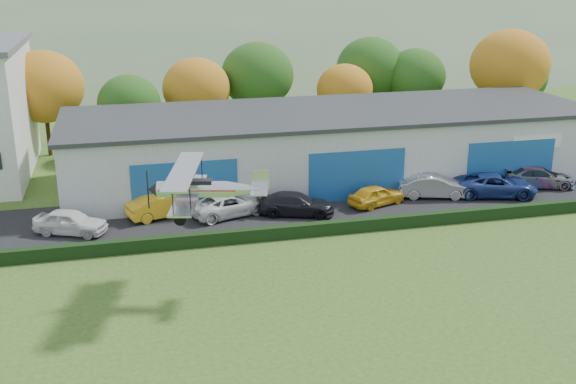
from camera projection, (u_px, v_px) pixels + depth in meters
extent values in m
plane|color=#2E551A|center=(420.00, 383.00, 27.44)|extent=(300.00, 300.00, 0.00)
cube|color=black|center=(333.00, 206.00, 47.48)|extent=(48.00, 9.00, 0.05)
cube|color=black|center=(357.00, 225.00, 42.94)|extent=(46.00, 0.60, 0.80)
cube|color=#B2B7BC|center=(332.00, 145.00, 53.62)|extent=(40.00, 12.00, 5.00)
cube|color=#2D3033|center=(332.00, 112.00, 52.79)|extent=(40.60, 12.60, 0.30)
cube|color=#1B539E|center=(185.00, 188.00, 45.52)|extent=(7.00, 0.12, 3.60)
cube|color=#1B539E|center=(357.00, 176.00, 48.26)|extent=(7.00, 0.12, 3.60)
cube|color=#1B539E|center=(511.00, 165.00, 51.00)|extent=(7.00, 0.12, 3.60)
cylinder|color=#3D2614|center=(49.00, 138.00, 59.96)|extent=(0.36, 0.36, 3.15)
ellipsoid|color=#925C12|center=(43.00, 87.00, 58.57)|extent=(6.84, 6.84, 6.16)
cylinder|color=#3D2614|center=(132.00, 142.00, 59.82)|extent=(0.36, 0.36, 2.45)
ellipsoid|color=#1E4C14|center=(129.00, 103.00, 58.74)|extent=(5.32, 5.32, 4.79)
cylinder|color=#3D2614|center=(198.00, 131.00, 62.98)|extent=(0.36, 0.36, 2.80)
ellipsoid|color=#925C12|center=(196.00, 88.00, 61.74)|extent=(6.08, 6.08, 5.47)
cylinder|color=#3D2614|center=(258.00, 122.00, 66.14)|extent=(0.36, 0.36, 3.15)
ellipsoid|color=#1E4C14|center=(257.00, 75.00, 64.75)|extent=(6.84, 6.84, 6.16)
cylinder|color=#3D2614|center=(344.00, 125.00, 66.23)|extent=(0.36, 0.36, 2.45)
ellipsoid|color=#925C12|center=(345.00, 89.00, 65.15)|extent=(5.32, 5.32, 4.79)
cylinder|color=#3D2614|center=(413.00, 115.00, 69.84)|extent=(0.36, 0.36, 2.80)
ellipsoid|color=#1E4C14|center=(415.00, 76.00, 68.61)|extent=(6.08, 6.08, 5.47)
cylinder|color=#3D2614|center=(505.00, 116.00, 67.87)|extent=(0.36, 0.36, 3.50)
ellipsoid|color=#925C12|center=(510.00, 65.00, 66.32)|extent=(7.60, 7.60, 6.84)
cylinder|color=#3D2614|center=(518.00, 111.00, 72.64)|extent=(0.36, 0.36, 2.45)
ellipsoid|color=#1E4C14|center=(522.00, 78.00, 71.55)|extent=(5.32, 5.32, 4.79)
cylinder|color=#3D2614|center=(369.00, 111.00, 70.72)|extent=(0.36, 0.36, 3.15)
ellipsoid|color=#1E4C14|center=(370.00, 68.00, 69.33)|extent=(6.84, 6.84, 6.16)
ellipsoid|color=#4C6642|center=(251.00, 102.00, 165.92)|extent=(320.00, 196.00, 56.00)
ellipsoid|color=#4C6642|center=(513.00, 69.00, 180.17)|extent=(240.00, 126.00, 36.00)
imported|color=silver|center=(70.00, 222.00, 42.37)|extent=(4.83, 3.45, 1.53)
imported|color=gold|center=(163.00, 205.00, 45.21)|extent=(5.06, 3.02, 1.58)
imported|color=silver|center=(229.00, 205.00, 45.51)|extent=(5.69, 3.87, 1.45)
imported|color=black|center=(296.00, 204.00, 45.65)|extent=(5.48, 3.56, 1.48)
imported|color=gold|center=(376.00, 195.00, 47.49)|extent=(4.50, 3.05, 1.42)
imported|color=silver|center=(434.00, 186.00, 49.05)|extent=(5.28, 3.01, 1.65)
imported|color=navy|center=(496.00, 185.00, 49.35)|extent=(6.34, 4.16, 1.62)
imported|color=gray|center=(538.00, 177.00, 51.39)|extent=(5.66, 3.50, 1.53)
cylinder|color=silver|center=(192.00, 189.00, 33.78)|extent=(3.50, 1.59, 0.81)
cone|color=silver|center=(247.00, 189.00, 33.79)|extent=(2.11, 1.25, 0.81)
cone|color=black|center=(153.00, 189.00, 33.77)|extent=(0.63, 0.89, 0.81)
cube|color=#A20F10|center=(198.00, 188.00, 33.77)|extent=(3.85, 1.69, 0.05)
cube|color=black|center=(201.00, 182.00, 33.67)|extent=(1.17, 0.78, 0.22)
cube|color=silver|center=(189.00, 195.00, 33.86)|extent=(2.61, 6.54, 0.09)
cube|color=silver|center=(184.00, 171.00, 33.49)|extent=(2.79, 6.91, 0.09)
cylinder|color=black|center=(172.00, 198.00, 31.46)|extent=(0.06, 0.06, 1.17)
cylinder|color=black|center=(190.00, 198.00, 31.46)|extent=(0.06, 0.06, 1.17)
cylinder|color=black|center=(186.00, 169.00, 35.89)|extent=(0.06, 0.06, 1.17)
cylinder|color=black|center=(202.00, 169.00, 35.89)|extent=(0.06, 0.06, 1.17)
cylinder|color=black|center=(183.00, 179.00, 33.29)|extent=(0.10, 0.20, 0.67)
cylinder|color=black|center=(185.00, 175.00, 33.88)|extent=(0.10, 0.20, 0.67)
cylinder|color=black|center=(181.00, 207.00, 33.65)|extent=(0.21, 0.62, 1.10)
cylinder|color=black|center=(183.00, 201.00, 34.38)|extent=(0.21, 0.62, 1.10)
cylinder|color=black|center=(182.00, 214.00, 34.18)|extent=(0.46, 1.67, 0.06)
cylinder|color=black|center=(180.00, 220.00, 33.42)|extent=(0.59, 0.26, 0.57)
cylinder|color=black|center=(185.00, 209.00, 34.95)|extent=(0.59, 0.26, 0.57)
cylinder|color=black|center=(260.00, 194.00, 33.86)|extent=(0.33, 0.13, 0.38)
cube|color=silver|center=(260.00, 188.00, 33.78)|extent=(1.34, 2.46, 0.05)
cube|color=silver|center=(261.00, 180.00, 33.64)|extent=(0.80, 0.24, 0.99)
cube|color=black|center=(148.00, 189.00, 33.77)|extent=(0.08, 0.12, 1.97)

